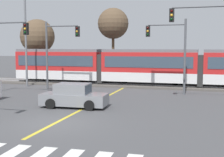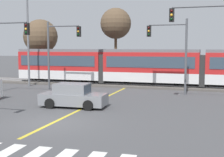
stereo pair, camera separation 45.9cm
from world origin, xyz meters
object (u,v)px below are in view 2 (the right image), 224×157
Objects in this scene: sedan_crossing at (73,96)px; bare_tree_far_west at (41,37)px; traffic_light_mid_right at (213,36)px; light_rail_tram at (151,66)px; street_lamp_west at (29,30)px; traffic_light_far_right at (173,45)px; bare_tree_west at (116,24)px; traffic_light_far_left at (59,45)px.

sedan_crossing is 19.49m from bare_tree_far_west.
bare_tree_far_west is (-19.63, 11.97, 0.52)m from traffic_light_mid_right.
traffic_light_mid_right reaches higher than light_rail_tram.
street_lamp_west is at bearing 162.78° from traffic_light_mid_right.
street_lamp_west is (-11.43, -3.13, 3.44)m from light_rail_tram.
traffic_light_mid_right reaches higher than sedan_crossing.
traffic_light_mid_right is at bearing -17.22° from street_lamp_west.
bare_tree_far_west is (-16.62, 7.94, 1.09)m from traffic_light_far_right.
street_lamp_west is 7.26m from bare_tree_far_west.
traffic_light_far_right is 0.73× the size of bare_tree_west.
street_lamp_west is at bearing -164.67° from light_rail_tram.
light_rail_tram is 12.15m from sedan_crossing.
sedan_crossing is 9.81m from traffic_light_mid_right.
traffic_light_mid_right is at bearing -16.22° from traffic_light_far_left.
street_lamp_west is at bearing -68.20° from bare_tree_far_west.
sedan_crossing is 9.10m from traffic_light_far_left.
street_lamp_west is (-16.94, 5.25, 0.95)m from traffic_light_mid_right.
traffic_light_far_left is at bearing -103.51° from bare_tree_west.
street_lamp_west reaches higher than traffic_light_mid_right.
light_rail_tram is at bearing 15.33° from street_lamp_west.
traffic_light_far_left is (-13.00, 3.78, -0.54)m from traffic_light_mid_right.
traffic_light_far_left is 0.73× the size of bare_tree_west.
bare_tree_far_west is at bearing 111.80° from street_lamp_west.
sedan_crossing is at bearing -45.15° from street_lamp_west.
light_rail_tram is 4.12× the size of traffic_light_mid_right.
street_lamp_west reaches higher than bare_tree_west.
traffic_light_mid_right is at bearing -53.27° from traffic_light_far_right.
traffic_light_far_left is at bearing -178.56° from traffic_light_far_right.
traffic_light_far_right is at bearing 1.44° from traffic_light_far_left.
street_lamp_west is 1.19× the size of bare_tree_west.
bare_tree_far_west reaches higher than traffic_light_far_left.
bare_tree_far_west reaches higher than light_rail_tram.
traffic_light_far_right reaches higher than sedan_crossing.
traffic_light_far_left is 10.59m from bare_tree_far_west.
bare_tree_west is at bearing 9.84° from bare_tree_far_west.
sedan_crossing is at bearing -82.33° from bare_tree_west.
traffic_light_far_left is at bearing -51.04° from bare_tree_far_west.
traffic_light_far_right is 12.45m from bare_tree_west.
sedan_crossing is 0.63× the size of traffic_light_mid_right.
street_lamp_west reaches higher than traffic_light_far_left.
traffic_light_far_right is at bearing -60.18° from light_rail_tram.
sedan_crossing is at bearing -126.11° from traffic_light_far_right.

